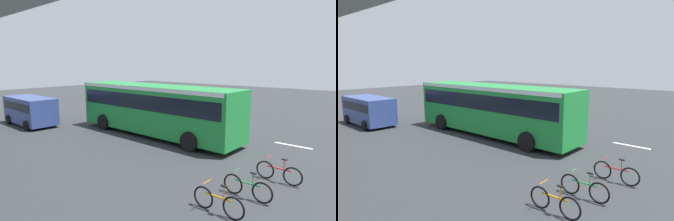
{
  "view_description": "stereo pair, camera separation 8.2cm",
  "coord_description": "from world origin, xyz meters",
  "views": [
    {
      "loc": [
        -12.76,
        12.55,
        4.5
      ],
      "look_at": [
        -1.35,
        -0.37,
        1.6
      ],
      "focal_mm": 30.14,
      "sensor_mm": 36.0,
      "label": 1
    },
    {
      "loc": [
        -12.82,
        12.49,
        4.5
      ],
      "look_at": [
        -1.35,
        -0.37,
        1.6
      ],
      "focal_mm": 30.14,
      "sensor_mm": 36.0,
      "label": 2
    }
  ],
  "objects": [
    {
      "name": "bicycle_orange",
      "position": [
        -8.66,
        5.64,
        0.37
      ],
      "size": [
        1.77,
        0.44,
        0.96
      ],
      "color": "black",
      "rests_on": "ground"
    },
    {
      "name": "traffic_sign",
      "position": [
        -3.2,
        -3.0,
        1.89
      ],
      "size": [
        0.08,
        0.6,
        2.8
      ],
      "color": "slate",
      "rests_on": "ground"
    },
    {
      "name": "bicycle_red",
      "position": [
        -9.17,
        2.11,
        0.37
      ],
      "size": [
        1.77,
        0.44,
        0.96
      ],
      "color": "black",
      "rests_on": "ground"
    },
    {
      "name": "lane_dash_right",
      "position": [
        4.0,
        -3.31,
        0.0
      ],
      "size": [
        2.0,
        0.2,
        0.01
      ],
      "primitive_type": "cube",
      "color": "silver",
      "rests_on": "ground"
    },
    {
      "name": "city_bus",
      "position": [
        -0.62,
        0.05,
        1.88
      ],
      "size": [
        11.54,
        2.85,
        3.15
      ],
      "color": "#1E8C38",
      "rests_on": "ground"
    },
    {
      "name": "parked_van",
      "position": [
        8.29,
        3.98,
        1.18
      ],
      "size": [
        4.8,
        2.17,
        2.05
      ],
      "color": "#33478C",
      "rests_on": "ground"
    },
    {
      "name": "lane_dash_left",
      "position": [
        -4.0,
        -3.31,
        0.0
      ],
      "size": [
        2.0,
        0.2,
        0.01
      ],
      "primitive_type": "cube",
      "color": "silver",
      "rests_on": "ground"
    },
    {
      "name": "bicycle_green",
      "position": [
        -8.87,
        4.13,
        0.37
      ],
      "size": [
        1.77,
        0.44,
        0.96
      ],
      "color": "black",
      "rests_on": "ground"
    },
    {
      "name": "ground",
      "position": [
        0.0,
        0.0,
        0.0
      ],
      "size": [
        80.0,
        80.0,
        0.0
      ],
      "primitive_type": "plane",
      "color": "#2D3033"
    },
    {
      "name": "lane_dash_rightmost",
      "position": [
        8.0,
        -3.31,
        0.0
      ],
      "size": [
        2.0,
        0.2,
        0.01
      ],
      "primitive_type": "cube",
      "color": "silver",
      "rests_on": "ground"
    },
    {
      "name": "lane_dash_leftmost",
      "position": [
        -8.0,
        -3.31,
        0.0
      ],
      "size": [
        2.0,
        0.2,
        0.01
      ],
      "primitive_type": "cube",
      "color": "silver",
      "rests_on": "ground"
    },
    {
      "name": "lane_dash_centre",
      "position": [
        0.0,
        -3.31,
        0.0
      ],
      "size": [
        2.0,
        0.2,
        0.01
      ],
      "primitive_type": "cube",
      "color": "silver",
      "rests_on": "ground"
    }
  ]
}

